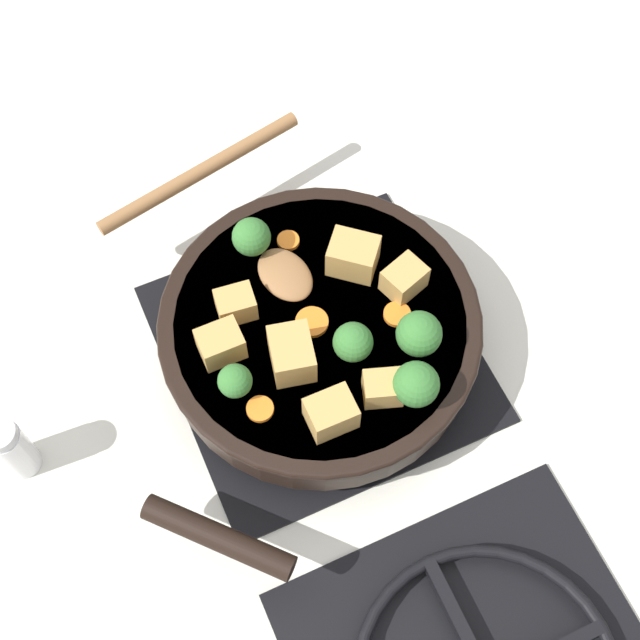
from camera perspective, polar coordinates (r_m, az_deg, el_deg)
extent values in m
plane|color=silver|center=(0.95, 0.00, -2.15)|extent=(2.40, 2.40, 0.00)
cube|color=black|center=(0.94, 0.00, -2.05)|extent=(0.31, 0.31, 0.01)
torus|color=black|center=(0.93, 0.00, -1.62)|extent=(0.24, 0.24, 0.01)
cube|color=black|center=(0.93, 0.00, -1.62)|extent=(0.01, 0.23, 0.01)
cube|color=black|center=(0.93, 0.00, -1.62)|extent=(0.23, 0.01, 0.01)
cylinder|color=black|center=(0.90, 0.00, -0.75)|extent=(0.32, 0.32, 0.05)
cylinder|color=brown|center=(0.90, 0.00, -0.63)|extent=(0.29, 0.29, 0.04)
torus|color=black|center=(0.88, 0.00, -0.12)|extent=(0.32, 0.32, 0.01)
cylinder|color=black|center=(0.82, -6.53, -13.65)|extent=(0.12, 0.12, 0.02)
ellipsoid|color=olive|center=(0.90, -2.25, 2.92)|extent=(0.06, 0.08, 0.01)
cylinder|color=olive|center=(0.97, -7.67, 9.37)|extent=(0.24, 0.07, 0.02)
cube|color=tan|center=(0.84, -1.82, -2.19)|extent=(0.05, 0.06, 0.04)
cube|color=tan|center=(0.87, -5.42, 0.99)|extent=(0.04, 0.03, 0.03)
cube|color=tan|center=(0.89, 2.13, 4.14)|extent=(0.06, 0.06, 0.04)
cube|color=tan|center=(0.85, -6.38, -1.53)|extent=(0.04, 0.03, 0.03)
cube|color=tan|center=(0.83, 4.05, -4.37)|extent=(0.04, 0.04, 0.03)
cube|color=tan|center=(0.82, 0.71, -5.99)|extent=(0.04, 0.04, 0.03)
cube|color=tan|center=(0.89, 5.36, 2.72)|extent=(0.05, 0.04, 0.03)
cylinder|color=#709956|center=(0.86, 6.21, -1.56)|extent=(0.01, 0.01, 0.01)
sphere|color=#387533|center=(0.84, 6.36, -0.89)|extent=(0.04, 0.04, 0.04)
cylinder|color=#709956|center=(0.86, 2.08, -2.02)|extent=(0.01, 0.01, 0.01)
sphere|color=#387533|center=(0.84, 2.12, -1.42)|extent=(0.04, 0.04, 0.04)
cylinder|color=#709956|center=(0.92, -4.32, 4.62)|extent=(0.01, 0.01, 0.01)
sphere|color=#387533|center=(0.90, -4.41, 5.33)|extent=(0.04, 0.04, 0.04)
cylinder|color=#709956|center=(0.84, 6.03, -4.71)|extent=(0.01, 0.01, 0.01)
sphere|color=#387533|center=(0.82, 6.17, -4.11)|extent=(0.04, 0.04, 0.04)
cylinder|color=#709956|center=(0.84, -5.36, -4.40)|extent=(0.01, 0.01, 0.01)
sphere|color=#387533|center=(0.83, -5.47, -3.90)|extent=(0.03, 0.03, 0.03)
cylinder|color=orange|center=(0.88, -0.63, 0.09)|extent=(0.03, 0.03, 0.01)
cylinder|color=orange|center=(0.92, -2.04, 5.10)|extent=(0.02, 0.02, 0.01)
cylinder|color=orange|center=(0.88, 4.96, 0.37)|extent=(0.03, 0.03, 0.01)
cylinder|color=orange|center=(0.84, -3.86, -5.71)|extent=(0.03, 0.03, 0.01)
cylinder|color=white|center=(0.92, -19.04, -7.87)|extent=(0.04, 0.04, 0.07)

